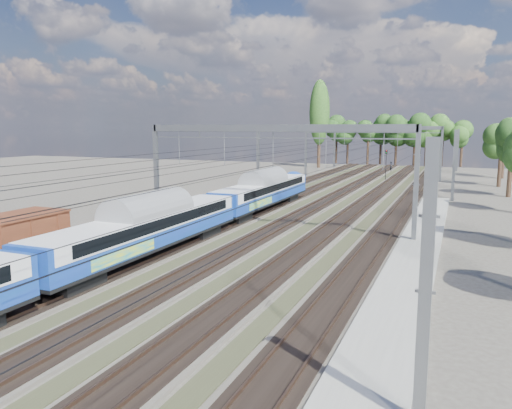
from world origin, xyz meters
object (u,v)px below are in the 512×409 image
at_px(worker, 391,166).
at_px(signal_far, 418,170).
at_px(emu_train, 145,222).
at_px(signal_near, 386,161).

xyz_separation_m(worker, signal_far, (8.56, -45.28, 3.07)).
distance_m(emu_train, signal_far, 34.41).
bearing_deg(signal_far, emu_train, -136.38).
bearing_deg(signal_near, emu_train, -72.80).
height_order(worker, signal_near, signal_near).
height_order(worker, signal_far, signal_far).
height_order(emu_train, signal_far, signal_far).
bearing_deg(signal_far, worker, 79.51).
bearing_deg(worker, emu_train, -173.50).
bearing_deg(worker, signal_far, -158.25).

